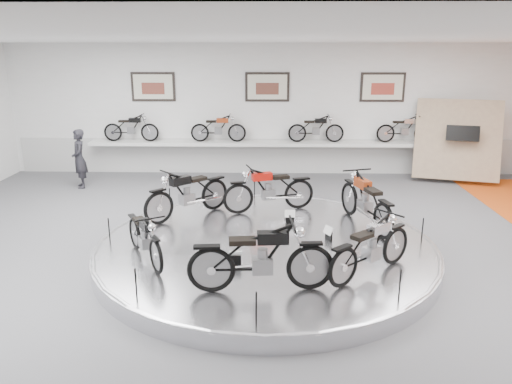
{
  "coord_description": "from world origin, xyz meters",
  "views": [
    {
      "loc": [
        0.02,
        -8.52,
        3.87
      ],
      "look_at": [
        -0.19,
        0.6,
        1.21
      ],
      "focal_mm": 35.0,
      "sensor_mm": 36.0,
      "label": 1
    }
  ],
  "objects_px": {
    "display_platform": "(266,250)",
    "shelf": "(267,144)",
    "bike_f": "(371,246)",
    "bike_b": "(269,189)",
    "bike_d": "(144,236)",
    "visitor": "(79,159)",
    "bike_c": "(188,193)",
    "bike_a": "(366,200)",
    "bike_e": "(261,257)"
  },
  "relations": [
    {
      "from": "display_platform",
      "to": "shelf",
      "type": "distance_m",
      "value": 6.46
    },
    {
      "from": "bike_f",
      "to": "display_platform",
      "type": "bearing_deg",
      "value": 100.2
    },
    {
      "from": "bike_b",
      "to": "bike_f",
      "type": "relative_size",
      "value": 1.06
    },
    {
      "from": "bike_d",
      "to": "visitor",
      "type": "height_order",
      "value": "visitor"
    },
    {
      "from": "bike_f",
      "to": "bike_c",
      "type": "bearing_deg",
      "value": 98.95
    },
    {
      "from": "shelf",
      "to": "bike_f",
      "type": "distance_m",
      "value": 7.93
    },
    {
      "from": "bike_a",
      "to": "bike_d",
      "type": "bearing_deg",
      "value": 97.27
    },
    {
      "from": "bike_e",
      "to": "bike_d",
      "type": "bearing_deg",
      "value": 146.72
    },
    {
      "from": "visitor",
      "to": "bike_d",
      "type": "bearing_deg",
      "value": 3.91
    },
    {
      "from": "visitor",
      "to": "bike_e",
      "type": "bearing_deg",
      "value": 12.12
    },
    {
      "from": "bike_e",
      "to": "bike_b",
      "type": "bearing_deg",
      "value": 83.17
    },
    {
      "from": "bike_a",
      "to": "bike_b",
      "type": "height_order",
      "value": "bike_a"
    },
    {
      "from": "display_platform",
      "to": "bike_d",
      "type": "xyz_separation_m",
      "value": [
        -2.09,
        -0.85,
        0.6
      ]
    },
    {
      "from": "display_platform",
      "to": "bike_d",
      "type": "relative_size",
      "value": 4.22
    },
    {
      "from": "bike_c",
      "to": "bike_e",
      "type": "height_order",
      "value": "bike_e"
    },
    {
      "from": "bike_b",
      "to": "bike_e",
      "type": "xyz_separation_m",
      "value": [
        -0.13,
        -3.84,
        0.03
      ]
    },
    {
      "from": "display_platform",
      "to": "shelf",
      "type": "xyz_separation_m",
      "value": [
        0.0,
        6.4,
        0.85
      ]
    },
    {
      "from": "bike_e",
      "to": "display_platform",
      "type": "bearing_deg",
      "value": 83.13
    },
    {
      "from": "bike_a",
      "to": "bike_b",
      "type": "xyz_separation_m",
      "value": [
        -1.98,
        0.91,
        -0.03
      ]
    },
    {
      "from": "bike_b",
      "to": "bike_e",
      "type": "bearing_deg",
      "value": 71.35
    },
    {
      "from": "shelf",
      "to": "bike_d",
      "type": "bearing_deg",
      "value": -106.06
    },
    {
      "from": "shelf",
      "to": "bike_c",
      "type": "height_order",
      "value": "bike_c"
    },
    {
      "from": "visitor",
      "to": "display_platform",
      "type": "bearing_deg",
      "value": 22.08
    },
    {
      "from": "bike_f",
      "to": "visitor",
      "type": "xyz_separation_m",
      "value": [
        -7.0,
        6.17,
        0.04
      ]
    },
    {
      "from": "bike_f",
      "to": "bike_b",
      "type": "bearing_deg",
      "value": 75.35
    },
    {
      "from": "bike_a",
      "to": "bike_e",
      "type": "bearing_deg",
      "value": 127.52
    },
    {
      "from": "bike_d",
      "to": "bike_c",
      "type": "bearing_deg",
      "value": 139.85
    },
    {
      "from": "display_platform",
      "to": "bike_e",
      "type": "height_order",
      "value": "bike_e"
    },
    {
      "from": "bike_c",
      "to": "bike_e",
      "type": "distance_m",
      "value": 3.79
    },
    {
      "from": "shelf",
      "to": "bike_b",
      "type": "distance_m",
      "value": 4.5
    },
    {
      "from": "display_platform",
      "to": "bike_c",
      "type": "height_order",
      "value": "bike_c"
    },
    {
      "from": "display_platform",
      "to": "bike_d",
      "type": "height_order",
      "value": "bike_d"
    },
    {
      "from": "shelf",
      "to": "bike_b",
      "type": "xyz_separation_m",
      "value": [
        0.06,
        -4.5,
        -0.17
      ]
    },
    {
      "from": "bike_a",
      "to": "bike_d",
      "type": "height_order",
      "value": "bike_a"
    },
    {
      "from": "display_platform",
      "to": "shelf",
      "type": "relative_size",
      "value": 0.58
    },
    {
      "from": "bike_a",
      "to": "bike_c",
      "type": "height_order",
      "value": "bike_a"
    },
    {
      "from": "bike_d",
      "to": "visitor",
      "type": "bearing_deg",
      "value": 178.72
    },
    {
      "from": "bike_a",
      "to": "bike_b",
      "type": "bearing_deg",
      "value": 48.55
    },
    {
      "from": "bike_a",
      "to": "visitor",
      "type": "bearing_deg",
      "value": 45.66
    },
    {
      "from": "bike_f",
      "to": "visitor",
      "type": "bearing_deg",
      "value": 97.18
    },
    {
      "from": "visitor",
      "to": "shelf",
      "type": "bearing_deg",
      "value": 80.93
    },
    {
      "from": "bike_e",
      "to": "visitor",
      "type": "bearing_deg",
      "value": 122.78
    },
    {
      "from": "bike_a",
      "to": "visitor",
      "type": "distance_m",
      "value": 8.29
    },
    {
      "from": "visitor",
      "to": "bike_b",
      "type": "bearing_deg",
      "value": 35.77
    },
    {
      "from": "bike_b",
      "to": "bike_d",
      "type": "bearing_deg",
      "value": 35.26
    },
    {
      "from": "bike_b",
      "to": "bike_f",
      "type": "distance_m",
      "value": 3.64
    },
    {
      "from": "bike_c",
      "to": "bike_e",
      "type": "xyz_separation_m",
      "value": [
        1.64,
        -3.42,
        0.01
      ]
    },
    {
      "from": "bike_c",
      "to": "display_platform",
      "type": "bearing_deg",
      "value": 94.97
    },
    {
      "from": "display_platform",
      "to": "bike_d",
      "type": "bearing_deg",
      "value": -157.82
    },
    {
      "from": "bike_d",
      "to": "bike_f",
      "type": "height_order",
      "value": "bike_f"
    }
  ]
}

